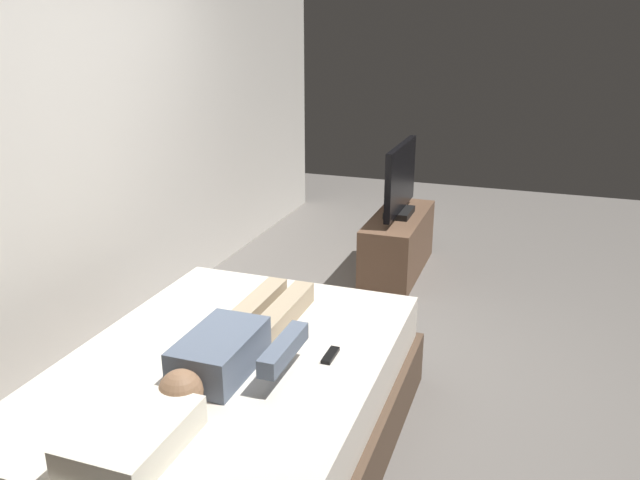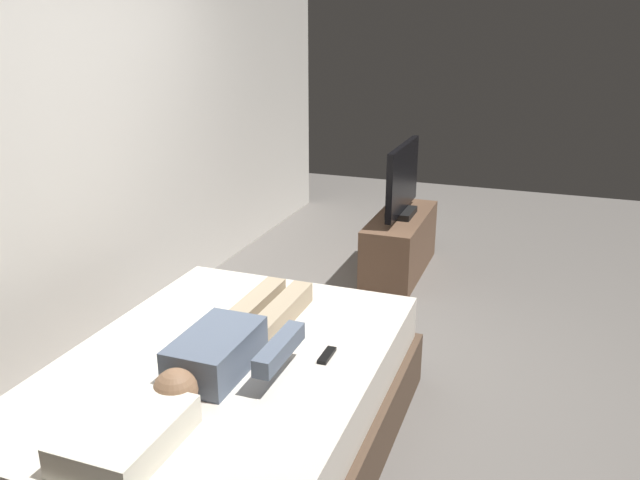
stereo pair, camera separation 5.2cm
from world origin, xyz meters
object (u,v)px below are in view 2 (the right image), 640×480
object	(u,v)px
remote	(327,355)
tv	(403,182)
person	(233,341)
pillow	(126,435)
tv_stand	(400,244)
bed	(224,409)

from	to	relation	value
remote	tv	world-z (taller)	tv
person	tv	world-z (taller)	tv
pillow	remote	xyz separation A→B (m)	(0.88, -0.46, -0.05)
person	tv_stand	world-z (taller)	person
bed	pillow	xyz separation A→B (m)	(-0.70, -0.00, 0.34)
bed	tv_stand	size ratio (longest dim) A/B	1.86
bed	pillow	size ratio (longest dim) A/B	4.26
bed	tv_stand	distance (m)	2.66
pillow	person	size ratio (longest dim) A/B	0.38
pillow	tv_stand	bearing A→B (deg)	-3.77
bed	tv_stand	xyz separation A→B (m)	(2.65, -0.22, -0.01)
person	tv	xyz separation A→B (m)	(2.62, -0.17, 0.16)
bed	remote	distance (m)	0.57
bed	tv	bearing A→B (deg)	-4.77
tv_stand	remote	bearing A→B (deg)	-174.55
bed	pillow	distance (m)	0.78
tv_stand	tv	distance (m)	0.53
remote	tv_stand	size ratio (longest dim) A/B	0.14
tv	person	bearing A→B (deg)	176.30
bed	person	size ratio (longest dim) A/B	1.62
pillow	tv	distance (m)	3.36
tv_stand	tv	size ratio (longest dim) A/B	1.25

